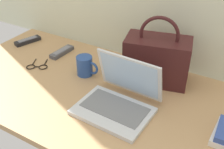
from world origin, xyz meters
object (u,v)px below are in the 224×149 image
at_px(remote_control_far, 62,52).
at_px(eyeglasses, 37,66).
at_px(remote_control_near, 28,41).
at_px(handbag, 157,59).
at_px(coffee_mug, 85,66).
at_px(laptop, 119,98).

relative_size(remote_control_far, eyeglasses, 1.22).
xyz_separation_m(remote_control_near, handbag, (0.84, 0.02, 0.10)).
height_order(remote_control_near, eyeglasses, remote_control_near).
bearing_deg(handbag, remote_control_near, -178.75).
bearing_deg(coffee_mug, laptop, -27.37).
bearing_deg(remote_control_near, coffee_mug, -12.72).
bearing_deg(coffee_mug, handbag, 22.71).
bearing_deg(eyeglasses, laptop, -7.36).
xyz_separation_m(remote_control_far, handbag, (0.56, 0.03, 0.10)).
height_order(laptop, handbag, handbag).
bearing_deg(remote_control_near, laptop, -18.06).
xyz_separation_m(laptop, eyeglasses, (-0.53, 0.07, -0.04)).
bearing_deg(laptop, eyeglasses, 172.64).
xyz_separation_m(remote_control_near, remote_control_far, (0.28, -0.01, 0.00)).
height_order(remote_control_far, eyeglasses, remote_control_far).
height_order(remote_control_far, handbag, handbag).
relative_size(remote_control_near, remote_control_far, 1.02).
distance_m(laptop, coffee_mug, 0.30).
bearing_deg(laptop, coffee_mug, 152.63).
xyz_separation_m(coffee_mug, eyeglasses, (-0.26, -0.07, -0.05)).
relative_size(laptop, eyeglasses, 2.40).
bearing_deg(remote_control_far, coffee_mug, -24.38).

